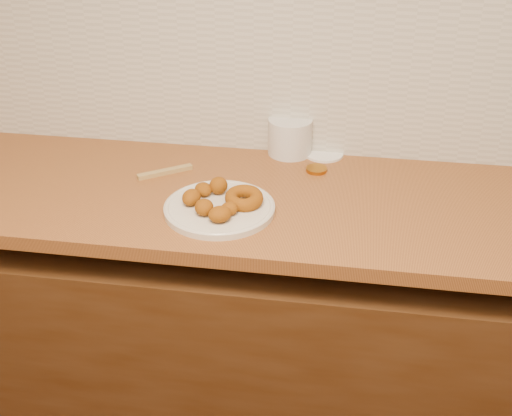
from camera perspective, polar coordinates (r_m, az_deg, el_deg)
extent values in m
cube|color=#B1A58A|center=(1.88, 10.60, 17.32)|extent=(4.00, 0.02, 2.70)
cube|color=#4B2E18|center=(2.05, 8.10, -12.05)|extent=(3.60, 0.60, 0.77)
cube|color=#9B5C2B|center=(1.86, -11.18, 1.54)|extent=(2.30, 0.62, 0.04)
cube|color=beige|center=(1.91, 10.17, 12.85)|extent=(3.60, 0.02, 0.60)
cylinder|color=beige|center=(1.68, -3.27, -0.04)|extent=(0.29, 0.29, 0.02)
torus|color=brown|center=(1.67, -1.09, 0.91)|extent=(0.13, 0.14, 0.05)
ellipsoid|color=brown|center=(1.72, -4.70, 1.67)|extent=(0.07, 0.07, 0.03)
ellipsoid|color=brown|center=(1.68, -5.76, 0.96)|extent=(0.06, 0.07, 0.04)
ellipsoid|color=brown|center=(1.63, -4.64, 0.07)|extent=(0.06, 0.07, 0.04)
ellipsoid|color=brown|center=(1.60, -3.24, -0.55)|extent=(0.08, 0.08, 0.04)
ellipsoid|color=brown|center=(1.72, -3.35, 2.01)|extent=(0.07, 0.07, 0.05)
ellipsoid|color=brown|center=(1.63, -2.38, -0.06)|extent=(0.06, 0.05, 0.03)
cylinder|color=silver|center=(1.98, 3.04, 6.37)|extent=(0.16, 0.16, 0.11)
cylinder|color=white|center=(2.00, 6.06, 4.81)|extent=(0.13, 0.13, 0.01)
cylinder|color=#A56718|center=(1.89, 5.40, 3.43)|extent=(0.07, 0.07, 0.01)
cube|color=#A3854A|center=(1.89, -8.09, 3.20)|extent=(0.15, 0.11, 0.01)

